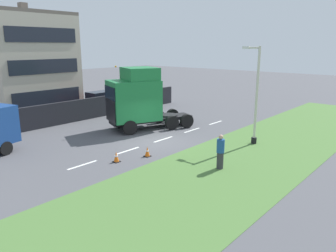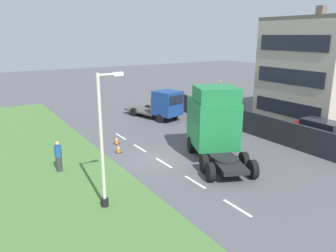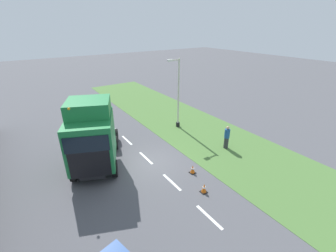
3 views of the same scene
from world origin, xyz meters
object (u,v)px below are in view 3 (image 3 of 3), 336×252
lorry_cab (92,137)px  traffic_cone_trailing (204,188)px  lamp_post (178,98)px  traffic_cone_lead (193,169)px  pedestrian (227,137)px

lorry_cab → traffic_cone_trailing: bearing=149.6°
lorry_cab → lamp_post: (-8.17, -2.31, 0.48)m
lorry_cab → traffic_cone_lead: (-4.85, 3.93, -2.00)m
lorry_cab → traffic_cone_lead: size_ratio=11.38×
lorry_cab → traffic_cone_lead: lorry_cab is taller
lamp_post → pedestrian: lamp_post is taller
pedestrian → traffic_cone_trailing: pedestrian is taller
lorry_cab → traffic_cone_lead: bearing=163.9°
lorry_cab → lamp_post: 8.51m
traffic_cone_trailing → traffic_cone_lead: bearing=-109.8°
lamp_post → traffic_cone_lead: size_ratio=10.48×
lamp_post → traffic_cone_lead: lamp_post is taller
lamp_post → traffic_cone_trailing: (3.96, 7.98, -2.48)m
lorry_cab → pedestrian: 9.53m
pedestrian → traffic_cone_trailing: (4.75, 2.79, -0.60)m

